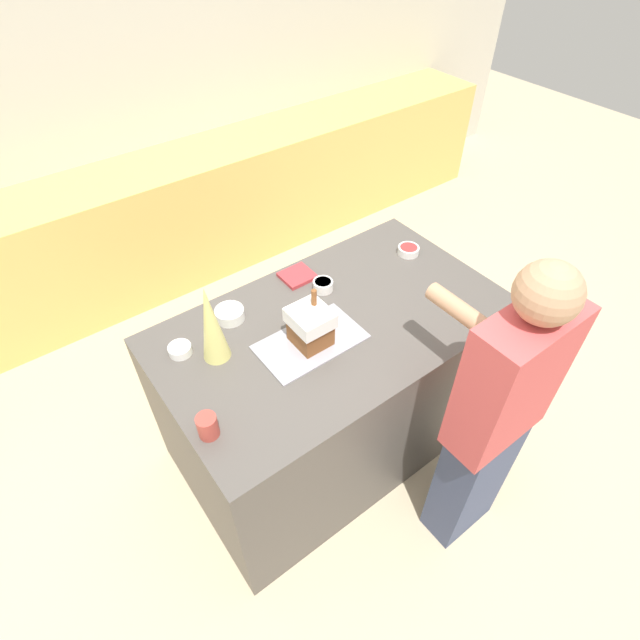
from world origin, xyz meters
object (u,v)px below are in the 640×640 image
object	(u,v)px
decorative_tree	(211,324)
person	(493,421)
gingerbread_house	(310,326)
cookbook	(297,276)
baking_tray	(311,342)
candy_bowl_near_tray_left	(408,250)
candy_bowl_far_left	(323,285)
candy_bowl_front_corner	(230,314)
mug	(208,426)
candy_bowl_far_right	(180,349)

from	to	relation	value
decorative_tree	person	size ratio (longest dim) A/B	0.23
gingerbread_house	cookbook	distance (m)	0.48
baking_tray	candy_bowl_near_tray_left	distance (m)	0.85
candy_bowl_near_tray_left	cookbook	size ratio (longest dim) A/B	0.71
gingerbread_house	candy_bowl_far_left	distance (m)	0.38
candy_bowl_far_left	person	world-z (taller)	person
candy_bowl_front_corner	cookbook	world-z (taller)	candy_bowl_front_corner
gingerbread_house	mug	xyz separation A→B (m)	(-0.59, -0.16, -0.05)
mug	person	xyz separation A→B (m)	(0.97, -0.58, -0.14)
candy_bowl_far_left	person	xyz separation A→B (m)	(0.12, -1.00, -0.12)
decorative_tree	cookbook	bearing A→B (deg)	21.52
candy_bowl_near_tray_left	candy_bowl_far_right	bearing A→B (deg)	176.96
baking_tray	candy_bowl_far_right	bearing A→B (deg)	149.51
candy_bowl_front_corner	baking_tray	bearing A→B (deg)	-59.08
candy_bowl_far_right	candy_bowl_near_tray_left	bearing A→B (deg)	-3.04
candy_bowl_far_right	mug	distance (m)	0.46
candy_bowl_near_tray_left	mug	distance (m)	1.45
candy_bowl_far_right	candy_bowl_far_left	size ratio (longest dim) A/B	1.01
gingerbread_house	person	world-z (taller)	person
candy_bowl_far_left	candy_bowl_near_tray_left	xyz separation A→B (m)	(0.55, -0.04, -0.01)
candy_bowl_front_corner	candy_bowl_far_left	world-z (taller)	candy_bowl_front_corner
baking_tray	candy_bowl_front_corner	world-z (taller)	candy_bowl_front_corner
candy_bowl_near_tray_left	decorative_tree	bearing A→B (deg)	-178.12
cookbook	person	world-z (taller)	person
gingerbread_house	candy_bowl_far_left	bearing A→B (deg)	44.39
gingerbread_house	candy_bowl_front_corner	xyz separation A→B (m)	(-0.21, 0.35, -0.07)
baking_tray	candy_bowl_far_right	world-z (taller)	candy_bowl_far_right
candy_bowl_front_corner	candy_bowl_far_left	xyz separation A→B (m)	(0.47, -0.09, -0.00)
candy_bowl_far_right	candy_bowl_near_tray_left	distance (m)	1.31
baking_tray	cookbook	world-z (taller)	cookbook
gingerbread_house	candy_bowl_front_corner	size ratio (longest dim) A/B	1.89
candy_bowl_near_tray_left	mug	bearing A→B (deg)	-164.98
gingerbread_house	mug	bearing A→B (deg)	-165.15
candy_bowl_near_tray_left	candy_bowl_front_corner	bearing A→B (deg)	172.74
candy_bowl_front_corner	person	world-z (taller)	person
baking_tray	gingerbread_house	bearing A→B (deg)	33.97
baking_tray	mug	world-z (taller)	mug
baking_tray	decorative_tree	distance (m)	0.45
gingerbread_house	decorative_tree	world-z (taller)	decorative_tree
candy_bowl_far_left	cookbook	bearing A→B (deg)	107.26
cookbook	person	distance (m)	1.17
candy_bowl_far_left	candy_bowl_near_tray_left	bearing A→B (deg)	-3.87
candy_bowl_far_right	decorative_tree	bearing A→B (deg)	-41.58
person	mug	bearing A→B (deg)	149.13
mug	candy_bowl_near_tray_left	bearing A→B (deg)	15.02
baking_tray	decorative_tree	size ratio (longest dim) A/B	1.24
cookbook	gingerbread_house	bearing A→B (deg)	-117.54
candy_bowl_far_left	mug	world-z (taller)	mug
candy_bowl_far_right	candy_bowl_far_left	distance (m)	0.76
cookbook	mug	world-z (taller)	mug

